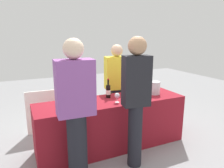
# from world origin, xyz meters

# --- Properties ---
(ground_plane) EXTENTS (12.00, 12.00, 0.00)m
(ground_plane) POSITION_xyz_m (0.00, 0.00, 0.00)
(ground_plane) COLOR gray
(tasting_table) EXTENTS (2.32, 0.65, 0.77)m
(tasting_table) POSITION_xyz_m (0.00, 0.00, 0.38)
(tasting_table) COLOR maroon
(tasting_table) RESTS_ON ground_plane
(wine_bottle_0) EXTENTS (0.07, 0.07, 0.30)m
(wine_bottle_0) POSITION_xyz_m (-0.58, 0.16, 0.88)
(wine_bottle_0) COLOR black
(wine_bottle_0) RESTS_ON tasting_table
(wine_bottle_1) EXTENTS (0.07, 0.07, 0.31)m
(wine_bottle_1) POSITION_xyz_m (-0.34, 0.17, 0.88)
(wine_bottle_1) COLOR black
(wine_bottle_1) RESTS_ON tasting_table
(wine_bottle_2) EXTENTS (0.07, 0.07, 0.31)m
(wine_bottle_2) POSITION_xyz_m (-0.01, 0.13, 0.88)
(wine_bottle_2) COLOR black
(wine_bottle_2) RESTS_ON tasting_table
(wine_bottle_3) EXTENTS (0.07, 0.07, 0.33)m
(wine_bottle_3) POSITION_xyz_m (0.47, 0.11, 0.89)
(wine_bottle_3) COLOR black
(wine_bottle_3) RESTS_ON tasting_table
(wine_bottle_4) EXTENTS (0.07, 0.07, 0.31)m
(wine_bottle_4) POSITION_xyz_m (0.68, 0.13, 0.88)
(wine_bottle_4) COLOR black
(wine_bottle_4) RESTS_ON tasting_table
(wine_glass_0) EXTENTS (0.08, 0.08, 0.14)m
(wine_glass_0) POSITION_xyz_m (0.02, -0.14, 0.87)
(wine_glass_0) COLOR silver
(wine_glass_0) RESTS_ON tasting_table
(wine_glass_1) EXTENTS (0.07, 0.07, 0.13)m
(wine_glass_1) POSITION_xyz_m (0.27, -0.15, 0.86)
(wine_glass_1) COLOR silver
(wine_glass_1) RESTS_ON tasting_table
(wine_glass_2) EXTENTS (0.07, 0.07, 0.13)m
(wine_glass_2) POSITION_xyz_m (0.57, -0.08, 0.86)
(wine_glass_2) COLOR silver
(wine_glass_2) RESTS_ON tasting_table
(ice_bucket) EXTENTS (0.20, 0.20, 0.21)m
(ice_bucket) POSITION_xyz_m (0.78, 0.01, 0.88)
(ice_bucket) COLOR silver
(ice_bucket) RESTS_ON tasting_table
(server_pouring) EXTENTS (0.44, 0.28, 1.58)m
(server_pouring) POSITION_xyz_m (0.35, 0.55, 0.85)
(server_pouring) COLOR black
(server_pouring) RESTS_ON ground_plane
(guest_0) EXTENTS (0.44, 0.26, 1.71)m
(guest_0) POSITION_xyz_m (-0.71, -0.55, 0.92)
(guest_0) COLOR black
(guest_0) RESTS_ON ground_plane
(guest_1) EXTENTS (0.37, 0.24, 1.73)m
(guest_1) POSITION_xyz_m (0.07, -0.59, 0.97)
(guest_1) COLOR black
(guest_1) RESTS_ON ground_plane
(menu_board) EXTENTS (0.53, 0.05, 0.78)m
(menu_board) POSITION_xyz_m (-0.95, 0.95, 0.39)
(menu_board) COLOR white
(menu_board) RESTS_ON ground_plane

